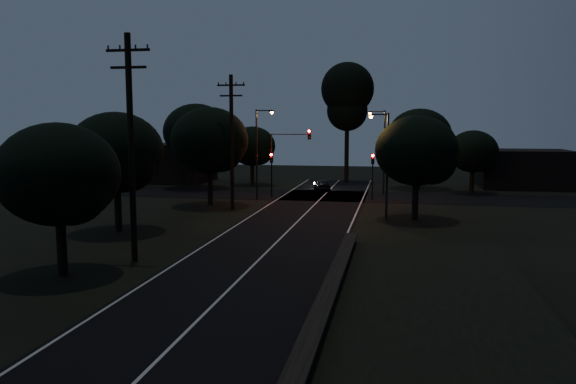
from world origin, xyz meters
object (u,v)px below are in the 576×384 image
(signal_left, at_px, (272,167))
(car, at_px, (322,185))
(utility_pole_far, at_px, (232,140))
(streetlight_b, at_px, (382,146))
(utility_pole_mid, at_px, (131,145))
(signal_right, at_px, (373,168))
(streetlight_c, at_px, (385,158))
(tall_pine, at_px, (347,96))
(signal_mast, at_px, (290,150))
(streetlight_a, at_px, (259,148))

(signal_left, relative_size, car, 1.19)
(utility_pole_far, xyz_separation_m, streetlight_b, (11.31, 12.00, -0.85))
(utility_pole_mid, xyz_separation_m, utility_pole_far, (0.00, 17.00, -0.25))
(streetlight_b, bearing_deg, signal_left, -157.95)
(signal_right, bearing_deg, streetlight_c, -82.98)
(tall_pine, bearing_deg, utility_pole_far, -106.93)
(streetlight_b, bearing_deg, signal_right, -100.00)
(utility_pole_mid, bearing_deg, signal_left, 86.79)
(utility_pole_far, bearing_deg, tall_pine, 73.07)
(streetlight_c, relative_size, car, 2.17)
(tall_pine, relative_size, streetlight_c, 1.84)
(tall_pine, xyz_separation_m, signal_right, (3.60, -15.01, -7.08))
(signal_mast, bearing_deg, signal_left, -179.87)
(utility_pole_mid, relative_size, tall_pine, 0.80)
(tall_pine, height_order, signal_left, tall_pine)
(signal_left, distance_m, signal_right, 9.20)
(streetlight_c, bearing_deg, signal_left, 136.24)
(signal_mast, distance_m, streetlight_c, 13.28)
(streetlight_c, bearing_deg, utility_pole_mid, -128.26)
(signal_left, bearing_deg, utility_pole_mid, -93.21)
(tall_pine, bearing_deg, streetlight_b, -68.62)
(signal_right, bearing_deg, utility_pole_far, -143.00)
(streetlight_a, relative_size, car, 2.32)
(tall_pine, height_order, signal_right, tall_pine)
(utility_pole_far, distance_m, car, 15.76)
(utility_pole_mid, relative_size, streetlight_b, 1.38)
(signal_right, xyz_separation_m, streetlight_b, (0.71, 4.01, 1.80))
(utility_pole_mid, distance_m, utility_pole_far, 17.00)
(signal_right, distance_m, car, 8.31)
(signal_right, distance_m, signal_mast, 7.66)
(utility_pole_far, height_order, car, utility_pole_far)
(tall_pine, bearing_deg, utility_pole_mid, -99.93)
(utility_pole_far, bearing_deg, signal_mast, 68.89)
(utility_pole_far, height_order, streetlight_b, utility_pole_far)
(signal_mast, distance_m, streetlight_a, 3.13)
(signal_right, distance_m, streetlight_b, 4.45)
(utility_pole_mid, distance_m, car, 31.87)
(utility_pole_mid, distance_m, tall_pine, 40.82)
(signal_mast, height_order, streetlight_a, streetlight_a)
(signal_right, xyz_separation_m, streetlight_c, (1.23, -9.99, 1.51))
(utility_pole_mid, height_order, signal_right, utility_pole_mid)
(signal_mast, xyz_separation_m, streetlight_c, (8.74, -9.99, 0.01))
(utility_pole_mid, height_order, signal_mast, utility_pole_mid)
(signal_right, relative_size, signal_mast, 0.66)
(signal_mast, height_order, streetlight_c, streetlight_c)
(car, bearing_deg, streetlight_c, 96.32)
(signal_mast, bearing_deg, car, 69.61)
(utility_pole_far, relative_size, signal_left, 2.56)
(car, bearing_deg, tall_pine, -116.40)
(tall_pine, relative_size, streetlight_b, 1.72)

